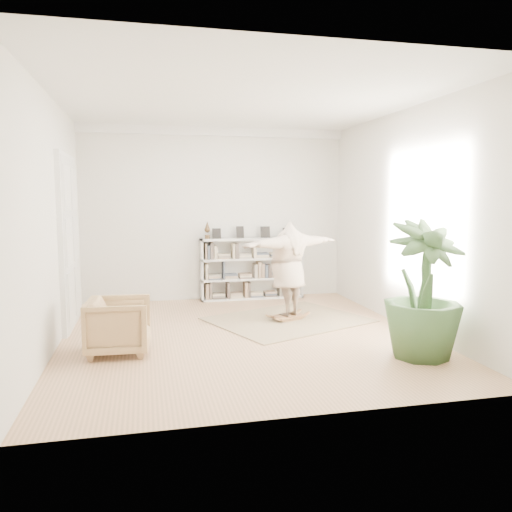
{
  "coord_description": "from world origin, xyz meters",
  "views": [
    {
      "loc": [
        -1.48,
        -7.48,
        2.14
      ],
      "look_at": [
        0.29,
        0.4,
        1.2
      ],
      "focal_mm": 35.0,
      "sensor_mm": 36.0,
      "label": 1
    }
  ],
  "objects_px": {
    "houseplant": "(423,289)",
    "rocker_board": "(288,316)",
    "bookshelf": "(252,269)",
    "armchair": "(119,326)",
    "person": "(288,267)"
  },
  "relations": [
    {
      "from": "houseplant",
      "to": "rocker_board",
      "type": "bearing_deg",
      "value": 116.56
    },
    {
      "from": "bookshelf",
      "to": "armchair",
      "type": "distance_m",
      "value": 4.22
    },
    {
      "from": "bookshelf",
      "to": "rocker_board",
      "type": "height_order",
      "value": "bookshelf"
    },
    {
      "from": "armchair",
      "to": "rocker_board",
      "type": "distance_m",
      "value": 3.1
    },
    {
      "from": "rocker_board",
      "to": "houseplant",
      "type": "relative_size",
      "value": 0.33
    },
    {
      "from": "bookshelf",
      "to": "rocker_board",
      "type": "xyz_separation_m",
      "value": [
        0.21,
        -2.04,
        -0.56
      ]
    },
    {
      "from": "bookshelf",
      "to": "armchair",
      "type": "xyz_separation_m",
      "value": [
        -2.6,
        -3.31,
        -0.25
      ]
    },
    {
      "from": "bookshelf",
      "to": "rocker_board",
      "type": "relative_size",
      "value": 3.58
    },
    {
      "from": "person",
      "to": "armchair",
      "type": "bearing_deg",
      "value": 1.92
    },
    {
      "from": "armchair",
      "to": "person",
      "type": "xyz_separation_m",
      "value": [
        2.81,
        1.27,
        0.57
      ]
    },
    {
      "from": "bookshelf",
      "to": "armchair",
      "type": "relative_size",
      "value": 2.59
    },
    {
      "from": "person",
      "to": "houseplant",
      "type": "distance_m",
      "value": 2.63
    },
    {
      "from": "bookshelf",
      "to": "armchair",
      "type": "height_order",
      "value": "bookshelf"
    },
    {
      "from": "rocker_board",
      "to": "houseplant",
      "type": "bearing_deg",
      "value": -85.88
    },
    {
      "from": "bookshelf",
      "to": "houseplant",
      "type": "bearing_deg",
      "value": -72.46
    }
  ]
}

